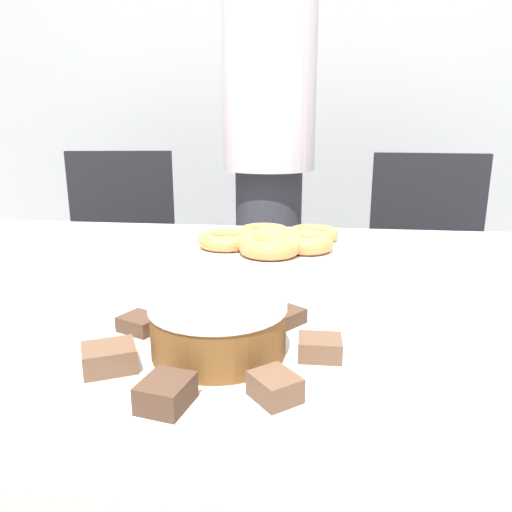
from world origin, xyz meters
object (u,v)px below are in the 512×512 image
(office_chair_right, at_px, (426,294))
(napkin, at_px, (502,273))
(office_chair_left, at_px, (118,282))
(plate_donuts, at_px, (278,249))
(plate_cake, at_px, (216,356))
(frosted_cake, at_px, (216,326))
(person_standing, at_px, (269,149))

(office_chair_right, distance_m, napkin, 0.80)
(office_chair_left, bearing_deg, plate_donuts, -53.12)
(office_chair_left, xyz_separation_m, plate_donuts, (0.64, -0.62, 0.30))
(office_chair_right, xyz_separation_m, plate_cake, (-0.51, -1.15, 0.30))
(office_chair_left, bearing_deg, office_chair_right, -8.98)
(office_chair_right, xyz_separation_m, frosted_cake, (-0.51, -1.15, 0.34))
(office_chair_left, xyz_separation_m, frosted_cake, (0.61, -1.15, 0.34))
(office_chair_right, relative_size, frosted_cake, 5.50)
(office_chair_left, height_order, office_chair_right, same)
(person_standing, xyz_separation_m, plate_cake, (0.05, -1.18, -0.18))
(office_chair_right, xyz_separation_m, plate_donuts, (-0.47, -0.62, 0.30))
(plate_cake, distance_m, plate_donuts, 0.53)
(office_chair_left, height_order, napkin, office_chair_left)
(office_chair_right, bearing_deg, napkin, -89.08)
(person_standing, height_order, frosted_cake, person_standing)
(office_chair_left, xyz_separation_m, plate_cake, (0.61, -1.15, 0.30))
(frosted_cake, relative_size, napkin, 0.98)
(person_standing, distance_m, office_chair_right, 0.74)
(office_chair_left, bearing_deg, plate_cake, -71.22)
(person_standing, xyz_separation_m, frosted_cake, (0.05, -1.18, -0.15))
(plate_donuts, bearing_deg, plate_cake, -93.63)
(plate_cake, xyz_separation_m, plate_donuts, (0.03, 0.53, 0.00))
(frosted_cake, bearing_deg, plate_cake, 90.00)
(plate_cake, relative_size, frosted_cake, 2.05)
(office_chair_right, bearing_deg, plate_cake, -109.99)
(person_standing, relative_size, plate_cake, 5.13)
(plate_cake, bearing_deg, office_chair_left, 117.79)
(office_chair_left, distance_m, frosted_cake, 1.34)
(office_chair_left, relative_size, frosted_cake, 5.50)
(office_chair_right, bearing_deg, office_chair_left, -176.24)
(plate_cake, bearing_deg, office_chair_right, 66.28)
(person_standing, relative_size, frosted_cake, 10.50)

